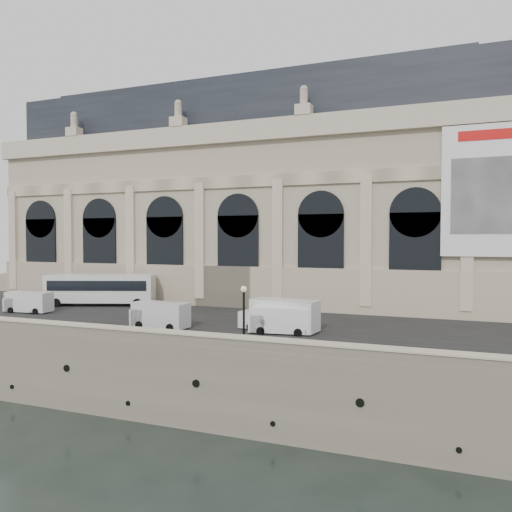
{
  "coord_description": "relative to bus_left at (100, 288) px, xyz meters",
  "views": [
    {
      "loc": [
        19.24,
        -32.38,
        14.28
      ],
      "look_at": [
        -1.77,
        22.0,
        12.24
      ],
      "focal_mm": 35.0,
      "sensor_mm": 36.0,
      "label": 1
    }
  ],
  "objects": [
    {
      "name": "ground",
      "position": [
        20.56,
        -17.57,
        -8.17
      ],
      "size": [
        260.0,
        260.0,
        0.0
      ],
      "primitive_type": "plane",
      "color": "black",
      "rests_on": "ground"
    },
    {
      "name": "quay",
      "position": [
        20.56,
        17.43,
        -5.17
      ],
      "size": [
        160.0,
        70.0,
        6.0
      ],
      "primitive_type": "cube",
      "color": "gray",
      "rests_on": "ground"
    },
    {
      "name": "street",
      "position": [
        20.56,
        -3.57,
        -2.14
      ],
      "size": [
        160.0,
        24.0,
        0.06
      ],
      "primitive_type": "cube",
      "color": "#2D2D2D",
      "rests_on": "quay"
    },
    {
      "name": "parapet",
      "position": [
        20.56,
        -16.97,
        -1.56
      ],
      "size": [
        160.0,
        1.4,
        1.21
      ],
      "color": "gray",
      "rests_on": "quay"
    },
    {
      "name": "museum",
      "position": [
        14.58,
        13.29,
        11.55
      ],
      "size": [
        69.0,
        18.7,
        29.1
      ],
      "color": "#C0AF94",
      "rests_on": "quay"
    },
    {
      "name": "bus_left",
      "position": [
        0.0,
        0.0,
        0.0
      ],
      "size": [
        13.28,
        7.03,
        3.88
      ],
      "color": "silver",
      "rests_on": "quay"
    },
    {
      "name": "van_a",
      "position": [
        -4.01,
        -7.55,
        -0.99
      ],
      "size": [
        5.39,
        2.57,
        2.33
      ],
      "color": "silver",
      "rests_on": "quay"
    },
    {
      "name": "van_b",
      "position": [
        14.9,
        -10.62,
        -0.94
      ],
      "size": [
        5.54,
        2.5,
        2.42
      ],
      "color": "silver",
      "rests_on": "quay"
    },
    {
      "name": "van_c",
      "position": [
        26.01,
        -9.1,
        -0.98
      ],
      "size": [
        5.47,
        2.71,
        2.34
      ],
      "color": "white",
      "rests_on": "quay"
    },
    {
      "name": "box_truck",
      "position": [
        25.95,
        -8.11,
        -0.73
      ],
      "size": [
        7.35,
        3.24,
        2.87
      ],
      "color": "silver",
      "rests_on": "quay"
    },
    {
      "name": "lamp_right",
      "position": [
        25.36,
        -15.15,
        0.16
      ],
      "size": [
        0.48,
        0.48,
        4.69
      ],
      "color": "black",
      "rests_on": "quay"
    }
  ]
}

